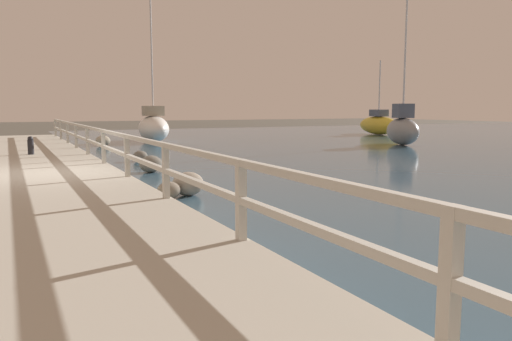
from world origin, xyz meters
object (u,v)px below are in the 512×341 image
sailboat_yellow (378,124)px  sailboat_white (153,127)px  mooring_bollard (31,145)px  sailboat_gray (402,129)px

sailboat_yellow → sailboat_white: bearing=-171.0°
mooring_bollard → sailboat_white: sailboat_white is taller
sailboat_gray → sailboat_yellow: sailboat_gray is taller
mooring_bollard → sailboat_white: (6.39, 8.94, 0.18)m
sailboat_yellow → sailboat_gray: bearing=-116.1°
sailboat_yellow → mooring_bollard: bearing=-149.6°
mooring_bollard → sailboat_yellow: sailboat_yellow is taller
mooring_bollard → sailboat_gray: sailboat_gray is taller
mooring_bollard → sailboat_gray: size_ratio=0.08×
sailboat_white → sailboat_gray: sailboat_white is taller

